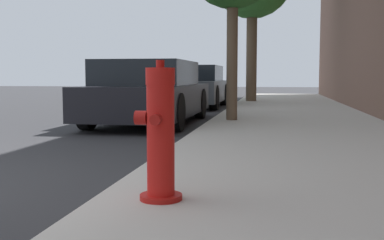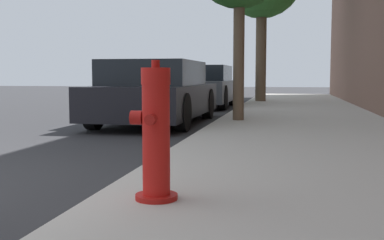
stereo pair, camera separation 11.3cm
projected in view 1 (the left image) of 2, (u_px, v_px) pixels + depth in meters
name	position (u px, v px, depth m)	size (l,w,h in m)	color
sidewalk_slab	(336.00, 213.00, 3.13)	(3.23, 40.00, 0.12)	#B7B2A8
fire_hydrant	(160.00, 136.00, 3.20)	(0.32, 0.32, 0.93)	#A91511
parked_car_near	(150.00, 93.00, 9.60)	(1.82, 4.26, 1.25)	black
parked_car_mid	(194.00, 87.00, 14.69)	(1.73, 3.85, 1.27)	#4C5156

